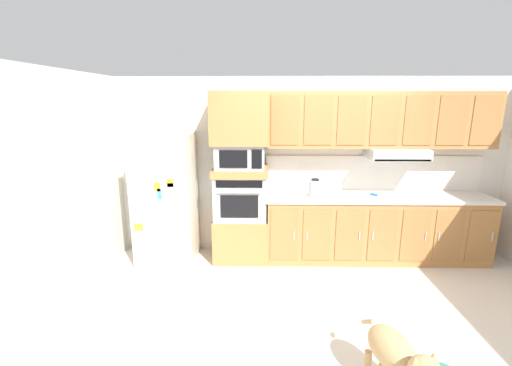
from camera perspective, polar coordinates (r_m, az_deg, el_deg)
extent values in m
plane|color=beige|center=(4.51, 10.22, -15.88)|extent=(9.60, 9.60, 0.00)
cube|color=silver|center=(5.12, 8.88, 2.68)|extent=(6.20, 0.12, 2.50)
cube|color=silver|center=(4.51, -26.74, -0.08)|extent=(0.12, 7.10, 2.50)
cube|color=silver|center=(4.92, -14.42, -2.46)|extent=(0.76, 0.70, 1.76)
cylinder|color=silver|center=(4.47, -11.65, -2.58)|extent=(0.02, 0.02, 1.10)
cube|color=orange|center=(4.47, -13.79, -0.02)|extent=(0.08, 0.01, 0.10)
cube|color=white|center=(4.48, -13.92, -0.46)|extent=(0.11, 0.01, 0.07)
cube|color=gold|center=(4.77, -18.59, -6.83)|extent=(0.12, 0.01, 0.10)
cube|color=#337FDB|center=(4.55, -15.45, -1.74)|extent=(0.05, 0.01, 0.14)
cube|color=orange|center=(4.53, -15.80, -0.62)|extent=(0.08, 0.01, 0.11)
cube|color=#A8703D|center=(5.01, -2.44, -8.77)|extent=(0.74, 0.62, 0.60)
cube|color=#A8AAAF|center=(4.81, -2.51, -2.15)|extent=(0.70, 0.58, 0.60)
cube|color=black|center=(4.55, -2.73, -3.87)|extent=(0.49, 0.01, 0.30)
cube|color=black|center=(4.47, -2.77, -0.20)|extent=(0.60, 0.01, 0.09)
cylinder|color=#A8AAAF|center=(4.47, -2.78, -1.58)|extent=(0.56, 0.02, 0.02)
cube|color=#A8703D|center=(4.73, -2.55, 1.94)|extent=(0.74, 0.62, 0.10)
cube|color=#A8AAAF|center=(4.70, -2.58, 4.45)|extent=(0.64, 0.53, 0.32)
cube|color=black|center=(4.43, -3.71, 3.90)|extent=(0.35, 0.01, 0.22)
cube|color=black|center=(4.42, 0.13, 3.90)|extent=(0.13, 0.01, 0.24)
cube|color=#A8703D|center=(4.64, -2.64, 10.56)|extent=(0.74, 0.62, 0.68)
cube|color=#A8703D|center=(5.19, 18.79, -7.03)|extent=(3.00, 0.60, 0.88)
cube|color=#9A6738|center=(4.67, 4.57, -8.43)|extent=(0.36, 0.01, 0.70)
cylinder|color=#BCBCC1|center=(4.66, 6.18, -8.49)|extent=(0.01, 0.01, 0.12)
cube|color=#9A6738|center=(4.71, 9.84, -8.37)|extent=(0.36, 0.01, 0.70)
cylinder|color=#BCBCC1|center=(4.68, 8.30, -8.46)|extent=(0.01, 0.01, 0.12)
cube|color=#9A6738|center=(4.80, 14.97, -8.24)|extent=(0.36, 0.01, 0.70)
cylinder|color=#BCBCC1|center=(4.82, 16.51, -8.26)|extent=(0.01, 0.01, 0.12)
cube|color=#9A6738|center=(4.92, 19.87, -8.06)|extent=(0.36, 0.01, 0.70)
cylinder|color=#BCBCC1|center=(4.86, 18.48, -8.19)|extent=(0.01, 0.01, 0.12)
cube|color=#9A6738|center=(5.07, 24.51, -7.84)|extent=(0.36, 0.01, 0.70)
cylinder|color=#BCBCC1|center=(5.11, 25.91, -7.82)|extent=(0.01, 0.01, 0.12)
cube|color=#9A6738|center=(5.25, 28.84, -7.58)|extent=(0.36, 0.01, 0.70)
cylinder|color=#BCBCC1|center=(5.18, 27.65, -7.72)|extent=(0.01, 0.01, 0.12)
cube|color=#9A6738|center=(5.47, 32.86, -7.31)|extent=(0.36, 0.01, 0.70)
cylinder|color=#BCBCC1|center=(5.52, 34.08, -7.27)|extent=(0.01, 0.01, 0.12)
cube|color=beige|center=(5.06, 19.18, -2.13)|extent=(3.04, 0.64, 0.04)
cube|color=silver|center=(5.26, 18.46, 1.54)|extent=(3.04, 0.02, 0.50)
cube|color=#A8703D|center=(5.02, 19.64, 9.68)|extent=(3.00, 0.34, 0.74)
cube|color=#A8AAAF|center=(5.07, 21.90, 4.51)|extent=(0.76, 0.48, 0.14)
cube|color=black|center=(4.88, 22.74, 3.46)|extent=(0.72, 0.04, 0.02)
cube|color=#9A6738|center=(4.60, 4.72, 10.12)|extent=(0.36, 0.01, 0.63)
cube|color=#9A6738|center=(4.65, 10.09, 10.00)|extent=(0.36, 0.01, 0.63)
cube|color=#9A6738|center=(4.73, 15.31, 9.79)|extent=(0.36, 0.01, 0.63)
cube|color=#9A6738|center=(4.85, 20.29, 9.52)|extent=(0.36, 0.01, 0.63)
cube|color=#9A6738|center=(5.01, 24.99, 9.20)|extent=(0.36, 0.01, 0.63)
cube|color=#9A6738|center=(5.20, 29.37, 8.85)|extent=(0.36, 0.01, 0.63)
cube|color=#9A6738|center=(5.41, 33.41, 8.48)|extent=(0.36, 0.01, 0.63)
cylinder|color=blue|center=(5.02, 18.64, -1.79)|extent=(0.10, 0.08, 0.03)
cylinder|color=silver|center=(5.12, 19.07, -1.54)|extent=(0.10, 0.08, 0.01)
cylinder|color=#A8AAAF|center=(4.78, 9.57, -0.84)|extent=(0.17, 0.17, 0.22)
cylinder|color=black|center=(4.75, 9.63, 0.57)|extent=(0.10, 0.10, 0.02)
ellipsoid|color=tan|center=(3.10, 21.17, -23.83)|extent=(0.40, 0.53, 0.27)
cone|color=tan|center=(2.85, 27.01, -23.78)|extent=(0.06, 0.06, 0.07)
cone|color=tan|center=(2.77, 24.52, -24.81)|extent=(0.06, 0.06, 0.07)
cylinder|color=tan|center=(3.28, 17.78, -20.69)|extent=(0.08, 0.16, 0.13)
cylinder|color=tan|center=(3.39, 20.03, -25.38)|extent=(0.06, 0.06, 0.22)
cylinder|color=tan|center=(3.31, 17.70, -26.17)|extent=(0.06, 0.06, 0.22)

